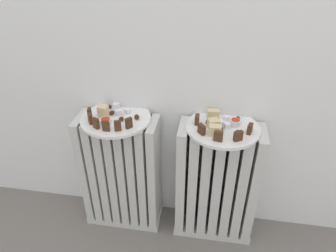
{
  "coord_description": "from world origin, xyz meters",
  "views": [
    {
      "loc": [
        0.16,
        -0.73,
        1.21
      ],
      "look_at": [
        0.0,
        0.28,
        0.56
      ],
      "focal_mm": 32.47,
      "sensor_mm": 36.0,
      "label": 1
    }
  ],
  "objects": [
    {
      "name": "medjool_date_left_2",
      "position": [
        -0.24,
        0.3,
        0.59
      ],
      "size": [
        0.03,
        0.03,
        0.02
      ],
      "primitive_type": "ellipsoid",
      "rotation": [
        0.0,
        0.0,
        1.2
      ],
      "color": "#3D1E0F",
      "rests_on": "plate_left"
    },
    {
      "name": "marble_cake_slice_left_0",
      "position": [
        -0.26,
        0.28,
        0.6
      ],
      "size": [
        0.04,
        0.04,
        0.05
      ],
      "primitive_type": "cube",
      "rotation": [
        0.0,
        0.0,
        -0.1
      ],
      "color": "beige",
      "rests_on": "plate_left"
    },
    {
      "name": "marble_cake_slice_right_2",
      "position": [
        0.17,
        0.34,
        0.6
      ],
      "size": [
        0.05,
        0.03,
        0.04
      ],
      "primitive_type": "cube",
      "rotation": [
        0.0,
        0.0,
        0.12
      ],
      "color": "beige",
      "rests_on": "plate_right"
    },
    {
      "name": "jam_bowl_left",
      "position": [
        -0.24,
        0.23,
        0.59
      ],
      "size": [
        0.04,
        0.04,
        0.02
      ],
      "color": "white",
      "rests_on": "plate_left"
    },
    {
      "name": "dark_cake_slice_right_2",
      "position": [
        0.2,
        0.18,
        0.6
      ],
      "size": [
        0.03,
        0.02,
        0.04
      ],
      "primitive_type": "cube",
      "rotation": [
        0.0,
        0.0,
        -0.18
      ],
      "color": "#472B19",
      "rests_on": "plate_right"
    },
    {
      "name": "dark_cake_slice_left_5",
      "position": [
        -0.14,
        0.21,
        0.6
      ],
      "size": [
        0.03,
        0.03,
        0.04
      ],
      "primitive_type": "cube",
      "rotation": [
        0.0,
        0.0,
        0.84
      ],
      "color": "#472B19",
      "rests_on": "plate_left"
    },
    {
      "name": "dark_cake_slice_left_1",
      "position": [
        -0.3,
        0.22,
        0.6
      ],
      "size": [
        0.03,
        0.03,
        0.04
      ],
      "primitive_type": "cube",
      "rotation": [
        0.0,
        0.0,
        -0.92
      ],
      "color": "#472B19",
      "rests_on": "plate_left"
    },
    {
      "name": "plate_right",
      "position": [
        0.22,
        0.28,
        0.57
      ],
      "size": [
        0.28,
        0.28,
        0.01
      ],
      "primitive_type": "cylinder",
      "color": "white",
      "rests_on": "radiator_right"
    },
    {
      "name": "dark_cake_slice_left_3",
      "position": [
        -0.22,
        0.18,
        0.6
      ],
      "size": [
        0.03,
        0.01,
        0.04
      ],
      "primitive_type": "cube",
      "rotation": [
        0.0,
        0.0,
        -0.04
      ],
      "color": "#472B19",
      "rests_on": "plate_left"
    },
    {
      "name": "marble_cake_slice_right_0",
      "position": [
        0.18,
        0.26,
        0.6
      ],
      "size": [
        0.05,
        0.05,
        0.04
      ],
      "primitive_type": "cube",
      "rotation": [
        0.0,
        0.0,
        0.39
      ],
      "color": "beige",
      "rests_on": "plate_right"
    },
    {
      "name": "turkish_delight_left_0",
      "position": [
        -0.18,
        0.32,
        0.59
      ],
      "size": [
        0.03,
        0.03,
        0.02
      ],
      "primitive_type": "cube",
      "rotation": [
        0.0,
        0.0,
        1.11
      ],
      "color": "white",
      "rests_on": "plate_left"
    },
    {
      "name": "medjool_date_right_3",
      "position": [
        0.27,
        0.34,
        0.59
      ],
      "size": [
        0.02,
        0.03,
        0.02
      ],
      "primitive_type": "ellipsoid",
      "rotation": [
        0.0,
        0.0,
        1.96
      ],
      "color": "#3D1E0F",
      "rests_on": "plate_right"
    },
    {
      "name": "dark_cake_slice_right_3",
      "position": [
        0.27,
        0.19,
        0.6
      ],
      "size": [
        0.04,
        0.03,
        0.04
      ],
      "primitive_type": "cube",
      "rotation": [
        0.0,
        0.0,
        0.54
      ],
      "color": "#472B19",
      "rests_on": "plate_right"
    },
    {
      "name": "medjool_date_left_1",
      "position": [
        -0.27,
        0.35,
        0.59
      ],
      "size": [
        0.03,
        0.02,
        0.02
      ],
      "primitive_type": "ellipsoid",
      "rotation": [
        0.0,
        0.0,
        3.1
      ],
      "color": "#3D1E0F",
      "rests_on": "plate_left"
    },
    {
      "name": "medjool_date_left_3",
      "position": [
        -0.13,
        0.28,
        0.59
      ],
      "size": [
        0.02,
        0.03,
        0.02
      ],
      "primitive_type": "ellipsoid",
      "rotation": [
        0.0,
        0.0,
        1.76
      ],
      "color": "#3D1E0F",
      "rests_on": "plate_left"
    },
    {
      "name": "dark_cake_slice_right_4",
      "position": [
        0.31,
        0.25,
        0.6
      ],
      "size": [
        0.02,
        0.03,
        0.04
      ],
      "primitive_type": "cube",
      "rotation": [
        0.0,
        0.0,
        1.26
      ],
      "color": "#472B19",
      "rests_on": "plate_right"
    },
    {
      "name": "fork",
      "position": [
        -0.2,
        0.26,
        0.58
      ],
      "size": [
        0.02,
        0.11,
        0.0
      ],
      "color": "silver",
      "rests_on": "plate_left"
    },
    {
      "name": "dark_cake_slice_left_2",
      "position": [
        -0.26,
        0.19,
        0.6
      ],
      "size": [
        0.03,
        0.02,
        0.04
      ],
      "primitive_type": "cube",
      "rotation": [
        0.0,
        0.0,
        -0.48
      ],
      "color": "#472B19",
      "rests_on": "plate_left"
    },
    {
      "name": "dark_cake_slice_left_0",
      "position": [
        -0.31,
        0.26,
        0.6
      ],
      "size": [
        0.02,
        0.03,
        0.04
      ],
      "primitive_type": "cube",
      "rotation": [
        0.0,
        0.0,
        -1.36
      ],
      "color": "#472B19",
      "rests_on": "plate_left"
    },
    {
      "name": "dark_cake_slice_right_0",
      "position": [
        0.11,
        0.28,
        0.6
      ],
      "size": [
        0.02,
        0.03,
        0.04
      ],
      "primitive_type": "cube",
      "rotation": [
        0.0,
        0.0,
        -1.61
      ],
      "color": "#472B19",
      "rests_on": "plate_right"
    },
    {
      "name": "dark_cake_slice_left_4",
      "position": [
        -0.18,
        0.19,
        0.6
      ],
      "size": [
        0.03,
        0.02,
        0.04
      ],
      "primitive_type": "cube",
      "rotation": [
        0.0,
        0.0,
        0.4
      ],
      "color": "#472B19",
      "rests_on": "plate_left"
    },
    {
      "name": "turkish_delight_left_1",
      "position": [
        -0.21,
        0.3,
        0.59
      ],
      "size": [
        0.03,
        0.03,
        0.02
      ],
      "primitive_type": "cube",
      "rotation": [
        0.0,
        0.0,
        0.4
      ],
      "color": "white",
      "rests_on": "plate_left"
    },
    {
      "name": "marble_cake_slice_right_1",
      "position": [
        0.19,
        0.22,
        0.6
      ],
      "size": [
        0.05,
        0.03,
        0.04
      ],
      "primitive_type": "cube",
      "rotation": [
        0.0,
        0.0,
        0.03
      ],
      "color": "beige",
      "rests_on": "plate_right"
    },
    {
      "name": "turkish_delight_right_1",
      "position": [
        0.23,
        0.27,
        0.59
      ],
      "size": [
        0.03,
        0.03,
        0.02
      ],
      "primitive_type": "cube",
      "rotation": [
        0.0,
        0.0,
        0.33
      ],
      "color": "white",
      "rests_on": "plate_right"
    },
    {
      "name": "radiator_right",
      "position": [
        0.22,
        0.28,
        0.28
      ],
      "size": [
        0.35,
        0.16,
        0.57
      ],
      "color": "silver",
      "rests_on": "ground_plane"
    },
    {
      "name": "turkish_delight_right_2",
      "position": [
        0.23,
        0.33,
        0.59
      ],
      "size": [
        0.03,
        0.03,
        0.02
      ],
      "primitive_type": "cube",
      "rotation": [
        0.0,
        0.0,
        1.24
      ],
      "color": "white",
      "rests_on": "plate_right"
    },
    {
      "name": "jam_bowl_right",
      "position": [
        0.26,
        0.3,
        0.59
      ],
      "size": [
        0.04,
        0.04,
        0.02
      ],
      "color": "white",
      "rests_on": "plate_right"
    },
    {
      "name": "medjool_date_right_1",
      "position": [
        0.16,
        0.29,
        0.59
      ],
      "size": [
        0.02,
        0.02,
        0.02
      ],
      "primitive_type": "ellipsoid",
      "rotation": [
        0.0,
        0.0,
        1.68
      ],
      "color": "#3D1E0F",
      "rests_on": "plate_right"
    },
    {
      "name": "medjool_date_left_0",
      "position": [
        -0.18,
        0.26,
        0.59
      ],
      "size": [
        0.02,
        0.02,
        0.01
      ],
      "primitive_type": "ellipsoid",
      "rotation": [
        0.0,
        0.0,
        1.53
      ],
      "color": "#3D1E0F",
      "rests_on": "plate_left"
    },
    {
      "name": "turkish_delight_left_2",
      "position": [
        -0.23,
        0.35,
        0.59
      ],
      "size": [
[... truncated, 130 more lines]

